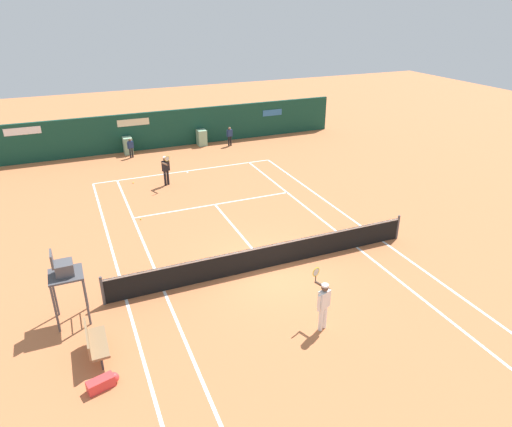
# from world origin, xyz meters

# --- Properties ---
(ground_plane) EXTENTS (80.00, 80.00, 0.01)m
(ground_plane) POSITION_xyz_m (-0.00, 0.58, 0.00)
(ground_plane) COLOR #C67042
(tennis_net) EXTENTS (12.10, 0.10, 1.07)m
(tennis_net) POSITION_xyz_m (0.00, 0.00, 0.51)
(tennis_net) COLOR #4C4C51
(tennis_net) RESTS_ON ground_plane
(sponsor_back_wall) EXTENTS (25.00, 1.02, 2.49)m
(sponsor_back_wall) POSITION_xyz_m (-0.01, 16.97, 1.21)
(sponsor_back_wall) COLOR #144233
(sponsor_back_wall) RESTS_ON ground_plane
(umpire_chair) EXTENTS (1.00, 1.00, 2.51)m
(umpire_chair) POSITION_xyz_m (-6.99, -0.46, 1.71)
(umpire_chair) COLOR #47474C
(umpire_chair) RESTS_ON ground_plane
(player_bench) EXTENTS (0.54, 1.43, 0.88)m
(player_bench) POSITION_xyz_m (-6.49, -2.44, 0.51)
(player_bench) COLOR #38383D
(player_bench) RESTS_ON ground_plane
(equipment_bag) EXTENTS (0.86, 0.47, 0.32)m
(equipment_bag) POSITION_xyz_m (-6.42, -3.76, 0.16)
(equipment_bag) COLOR #DB3838
(equipment_bag) RESTS_ON ground_plane
(player_on_baseline) EXTENTS (0.50, 0.82, 1.84)m
(player_on_baseline) POSITION_xyz_m (-1.56, 9.93, 0.97)
(player_on_baseline) COLOR black
(player_on_baseline) RESTS_ON ground_plane
(player_near_side) EXTENTS (0.51, 0.82, 1.85)m
(player_near_side) POSITION_xyz_m (0.06, -3.90, 0.98)
(player_near_side) COLOR white
(player_near_side) RESTS_ON ground_plane
(ball_kid_right_post) EXTENTS (0.41, 0.21, 1.25)m
(ball_kid_right_post) POSITION_xyz_m (-2.56, 15.55, 0.72)
(ball_kid_right_post) COLOR black
(ball_kid_right_post) RESTS_ON ground_plane
(ball_kid_left_post) EXTENTS (0.44, 0.18, 1.32)m
(ball_kid_left_post) POSITION_xyz_m (4.14, 15.55, 0.76)
(ball_kid_left_post) COLOR black
(ball_kid_left_post) RESTS_ON ground_plane
(tennis_ball_by_sideline) EXTENTS (0.07, 0.07, 0.07)m
(tennis_ball_by_sideline) POSITION_xyz_m (-3.24, 10.91, 0.03)
(tennis_ball_by_sideline) COLOR #CCE033
(tennis_ball_by_sideline) RESTS_ON ground_plane
(tennis_ball_mid_court) EXTENTS (0.07, 0.07, 0.07)m
(tennis_ball_mid_court) POSITION_xyz_m (-3.71, 6.08, 0.03)
(tennis_ball_mid_court) COLOR #CCE033
(tennis_ball_mid_court) RESTS_ON ground_plane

